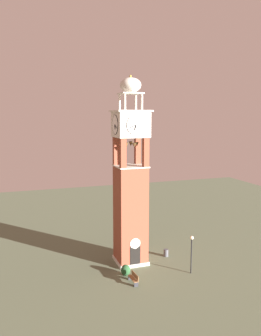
{
  "coord_description": "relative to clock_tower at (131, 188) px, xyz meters",
  "views": [
    {
      "loc": [
        -11.38,
        -33.15,
        15.45
      ],
      "look_at": [
        0.0,
        0.0,
        10.09
      ],
      "focal_mm": 37.2,
      "sensor_mm": 36.0,
      "label": 1
    }
  ],
  "objects": [
    {
      "name": "trash_bin",
      "position": [
        4.17,
        0.1,
        -7.63
      ],
      "size": [
        0.52,
        0.52,
        0.8
      ],
      "primitive_type": "cylinder",
      "color": "#4C4C51",
      "rests_on": "ground"
    },
    {
      "name": "clock_tower",
      "position": [
        0.0,
        0.0,
        0.0
      ],
      "size": [
        3.54,
        3.54,
        19.33
      ],
      "color": "brown",
      "rests_on": "ground"
    },
    {
      "name": "lamp_post",
      "position": [
        4.77,
        -4.48,
        -5.38
      ],
      "size": [
        0.36,
        0.36,
        3.81
      ],
      "color": "black",
      "rests_on": "ground"
    },
    {
      "name": "park_bench",
      "position": [
        -1.26,
        -4.59,
        -7.55
      ],
      "size": [
        0.53,
        1.62,
        0.95
      ],
      "color": "brown",
      "rests_on": "ground"
    },
    {
      "name": "shrub_near_entry",
      "position": [
        -1.48,
        -2.85,
        -7.5
      ],
      "size": [
        0.92,
        0.92,
        1.07
      ],
      "primitive_type": "ellipsoid",
      "color": "#234C28",
      "rests_on": "ground"
    },
    {
      "name": "ground",
      "position": [
        -0.0,
        0.0,
        -8.03
      ],
      "size": [
        80.0,
        80.0,
        0.0
      ],
      "primitive_type": "plane",
      "color": "#5B664C"
    }
  ]
}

